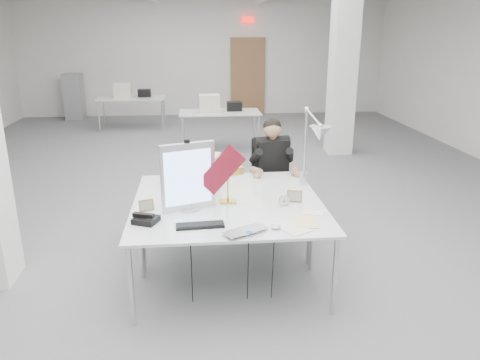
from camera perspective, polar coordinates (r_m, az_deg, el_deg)
The scene contains 23 objects.
room_shell at distance 6.44m, azimuth -2.67°, elevation 12.24°, with size 10.04×14.04×3.24m.
desk_main at distance 4.10m, azimuth -1.10°, elevation -4.94°, with size 1.80×0.90×0.03m, color silver.
desk_second at distance 4.94m, azimuth -1.90°, elevation -0.88°, with size 1.80×0.90×0.03m, color silver.
bg_desk_a at distance 9.42m, azimuth -2.48°, elevation 8.24°, with size 1.60×0.80×0.03m, color silver.
bg_desk_b at distance 11.68m, azimuth -13.08°, elevation 9.71°, with size 1.60×0.80×0.03m, color silver.
filing_cabinet at distance 13.43m, azimuth -19.57°, elevation 9.57°, with size 0.45×0.55×1.20m, color gray.
office_chair at distance 5.73m, azimuth 3.74°, elevation -0.21°, with size 0.54×0.54×1.11m, color black, non-canonical shape.
seated_person at distance 5.58m, azimuth 3.89°, elevation 3.00°, with size 0.49×0.61×0.91m, color black, non-canonical shape.
monitor at distance 4.24m, azimuth -6.34°, elevation 0.40°, with size 0.50×0.05×0.63m, color silver.
pennant at distance 4.19m, azimuth -2.24°, elevation 1.19°, with size 0.47×0.01×0.20m, color maroon.
keyboard at distance 3.96m, azimuth -4.90°, elevation -5.54°, with size 0.41×0.14×0.02m, color black.
laptop at distance 3.78m, azimuth 1.15°, elevation -6.57°, with size 0.38×0.24×0.03m, color #A9AAAE.
mouse at distance 3.90m, azimuth 4.38°, elevation -5.80°, with size 0.08×0.05×0.03m, color #B1B1B6.
bankers_lamp at distance 4.43m, azimuth -1.50°, elevation -0.57°, with size 0.31×0.12×0.35m, color gold, non-canonical shape.
desk_phone at distance 4.10m, azimuth -11.39°, elevation -4.78°, with size 0.20×0.18×0.05m, color black.
picture_frame_left at distance 4.35m, azimuth -11.35°, elevation -3.04°, with size 0.14×0.01×0.11m, color #AA7849.
picture_frame_right at distance 4.50m, azimuth 6.65°, elevation -1.97°, with size 0.15×0.01×0.12m, color #A67F47.
desk_clock at distance 4.41m, azimuth 5.35°, elevation -2.48°, with size 0.10×0.10×0.03m, color #AFB0B4.
paper_stack_a at distance 3.95m, azimuth 6.38°, elevation -5.75°, with size 0.21×0.31×0.01m, color silver.
paper_stack_b at distance 4.07m, azimuth 8.04°, elevation -5.06°, with size 0.20×0.28×0.01m, color #EACC8C.
paper_stack_c at distance 4.29m, azimuth 8.97°, elevation -3.92°, with size 0.19×0.13×0.01m, color silver.
beige_monitor at distance 4.88m, azimuth -4.85°, elevation 1.07°, with size 0.36×0.34×0.34m, color #BEB29E.
architect_lamp at distance 4.71m, azimuth 8.62°, elevation 3.19°, with size 0.21×0.62×0.79m, color silver, non-canonical shape.
Camera 1 is at (-0.28, -6.27, 2.35)m, focal length 35.00 mm.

